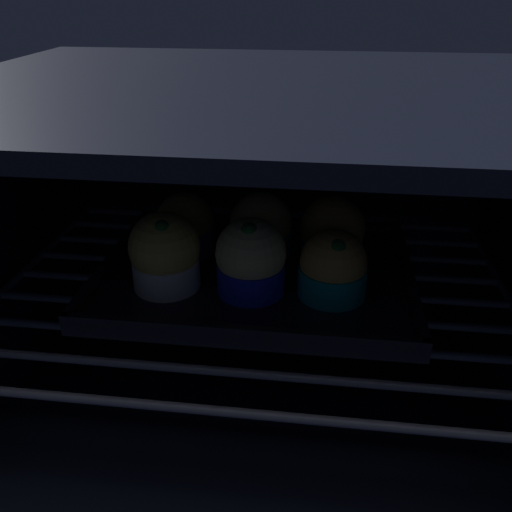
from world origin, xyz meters
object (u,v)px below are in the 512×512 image
muffin_row1_col1 (263,229)px  baking_tray (256,275)px  muffin_row1_col0 (185,226)px  muffin_row1_col2 (332,233)px  muffin_row0_col2 (333,268)px  muffin_row0_col1 (254,260)px  muffin_row0_col0 (165,254)px

muffin_row1_col1 → baking_tray: bearing=-93.7°
muffin_row1_col0 → muffin_row1_col1: (9.06, 0.37, 0.07)cm
muffin_row1_col0 → muffin_row1_col2: (16.87, 0.04, 0.16)cm
baking_tray → muffin_row0_col2: size_ratio=4.78×
muffin_row1_col2 → muffin_row1_col0: bearing=-179.9°
muffin_row0_col1 → muffin_row0_col2: 7.93cm
muffin_row0_col1 → muffin_row1_col2: (7.81, 8.30, -0.39)cm
muffin_row1_col0 → muffin_row1_col2: bearing=0.1°
muffin_row0_col0 → muffin_row0_col1: (9.07, 0.09, -0.13)cm
muffin_row1_col0 → baking_tray: bearing=-25.0°
muffin_row0_col1 → muffin_row1_col0: muffin_row0_col1 is taller
muffin_row0_col2 → muffin_row1_col2: (-0.10, 7.99, 0.15)cm
baking_tray → muffin_row0_col0: bearing=-154.2°
muffin_row0_col1 → muffin_row1_col1: (0.00, 8.63, -0.48)cm
muffin_row0_col2 → muffin_row1_col2: muffin_row1_col2 is taller
baking_tray → muffin_row1_col1: muffin_row1_col1 is taller
baking_tray → muffin_row1_col0: 10.32cm
muffin_row0_col0 → muffin_row1_col1: muffin_row0_col0 is taller
muffin_row0_col0 → muffin_row0_col1: size_ratio=1.01×
muffin_row1_col0 → muffin_row1_col1: muffin_row1_col1 is taller
muffin_row0_col1 → muffin_row1_col1: muffin_row0_col1 is taller
muffin_row0_col0 → muffin_row0_col1: bearing=0.6°
baking_tray → muffin_row1_col1: 5.76cm
muffin_row0_col1 → muffin_row1_col0: (-9.06, 8.26, -0.55)cm
muffin_row0_col0 → muffin_row1_col0: size_ratio=1.16×
muffin_row0_col1 → muffin_row1_col2: bearing=46.7°
baking_tray → muffin_row0_col1: 5.86cm
muffin_row0_col0 → muffin_row1_col0: 8.38cm
muffin_row0_col2 → muffin_row1_col2: bearing=90.7°
muffin_row0_col0 → muffin_row1_col0: (0.01, 8.35, -0.68)cm
baking_tray → muffin_row0_col1: size_ratio=4.17×
muffin_row0_col1 → muffin_row1_col0: 12.28cm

